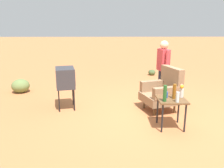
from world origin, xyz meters
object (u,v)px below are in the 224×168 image
side_table (171,103)px  person_standing (163,67)px  bottle_short_clear (178,97)px  tv_on_stand (65,78)px  flower_vase (182,90)px  bottle_wine_green (165,93)px  soda_can_blue (166,95)px  bottle_tall_amber (174,91)px  armchair (163,91)px

side_table → person_standing: size_ratio=0.38×
person_standing → bottle_short_clear: 1.86m
side_table → tv_on_stand: tv_on_stand is taller
tv_on_stand → flower_vase: 2.74m
bottle_wine_green → flower_vase: bearing=121.9°
soda_can_blue → bottle_tall_amber: bearing=65.2°
armchair → person_standing: bearing=169.8°
flower_vase → bottle_tall_amber: bearing=-63.0°
person_standing → bottle_wine_green: bearing=-11.5°
bottle_short_clear → bottle_wine_green: (-0.05, -0.23, 0.06)m
bottle_wine_green → armchair: bearing=167.8°
bottle_short_clear → soda_can_blue: size_ratio=1.64×
side_table → armchair: bearing=176.5°
person_standing → bottle_wine_green: 1.83m
armchair → bottle_wine_green: 1.17m
bottle_tall_amber → person_standing: bearing=175.2°
armchair → bottle_tall_amber: armchair is taller
armchair → bottle_short_clear: (1.17, -0.01, 0.22)m
bottle_short_clear → soda_can_blue: 0.32m
armchair → tv_on_stand: size_ratio=1.03×
armchair → bottle_tall_amber: 0.99m
tv_on_stand → bottle_tall_amber: tv_on_stand is taller
person_standing → soda_can_blue: size_ratio=13.44×
tv_on_stand → side_table: bearing=63.8°
soda_can_blue → flower_vase: (-0.02, 0.31, 0.09)m
side_table → bottle_wine_green: (0.15, -0.18, 0.25)m
flower_vase → bottle_short_clear: bearing=-28.5°
side_table → bottle_tall_amber: bottle_tall_amber is taller
armchair → soda_can_blue: (0.89, -0.15, 0.18)m
bottle_short_clear → flower_vase: bearing=151.5°
armchair → flower_vase: (0.86, 0.16, 0.27)m
tv_on_stand → bottle_tall_amber: 2.62m
tv_on_stand → bottle_short_clear: tv_on_stand is taller
bottle_wine_green → flower_vase: bottle_wine_green is taller
side_table → bottle_short_clear: bearing=14.6°
side_table → bottle_short_clear: size_ratio=3.08×
armchair → side_table: bearing=-3.5°
bottle_short_clear → bottle_wine_green: 0.25m
armchair → bottle_tall_amber: bearing=-0.9°
soda_can_blue → bottle_wine_green: (0.22, -0.09, 0.10)m
armchair → soda_can_blue: armchair is taller
bottle_short_clear → soda_can_blue: bearing=-152.4°
bottle_short_clear → bottle_tall_amber: bearing=-177.9°
side_table → flower_vase: flower_vase is taller
armchair → bottle_short_clear: size_ratio=5.30×
armchair → side_table: (0.97, -0.06, 0.03)m
bottle_tall_amber → bottle_wine_green: bearing=-54.6°
bottle_tall_amber → flower_vase: bearing=117.0°
flower_vase → bottle_wine_green: bearing=-58.1°
tv_on_stand → soda_can_blue: size_ratio=8.44×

